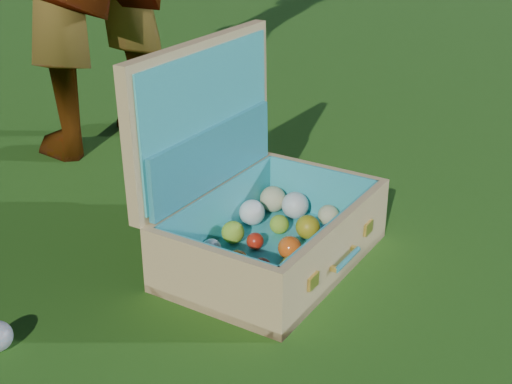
% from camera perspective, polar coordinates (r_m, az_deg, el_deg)
% --- Properties ---
extents(ground, '(60.00, 60.00, 0.00)m').
position_cam_1_polar(ground, '(1.90, -3.86, -4.70)').
color(ground, '#215114').
rests_on(ground, ground).
extents(suitcase, '(0.68, 0.60, 0.55)m').
position_cam_1_polar(suitcase, '(1.80, -0.42, -0.74)').
color(suitcase, tan).
rests_on(suitcase, ground).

